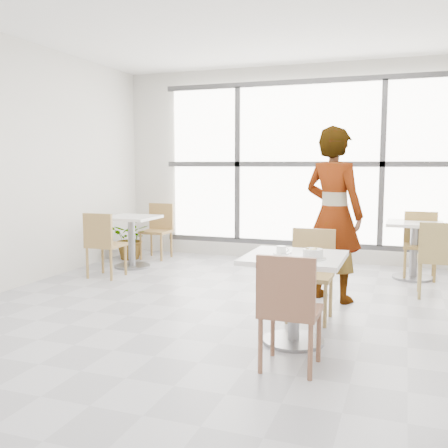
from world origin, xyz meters
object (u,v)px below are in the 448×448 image
(bg_chair_left_near, at_px, (103,241))
(bg_chair_right_far, at_px, (420,240))
(plant_left, at_px, (132,238))
(person, at_px, (333,215))
(bg_table_right, at_px, (414,242))
(main_table, at_px, (294,282))
(bg_chair_right_near, at_px, (438,255))
(chair_far, at_px, (311,268))
(bg_table_left, at_px, (132,234))
(bg_chair_left_far, at_px, (158,227))
(oatmeal_bowl, at_px, (313,254))
(chair_near, at_px, (289,305))
(coffee_cup, at_px, (281,250))

(bg_chair_left_near, xyz_separation_m, bg_chair_right_far, (3.93, 1.47, 0.00))
(plant_left, bearing_deg, bg_chair_left_near, -75.73)
(person, distance_m, bg_table_right, 1.72)
(main_table, bearing_deg, bg_chair_right_near, 57.81)
(chair_far, distance_m, bg_chair_right_near, 1.69)
(main_table, relative_size, bg_chair_right_near, 0.92)
(person, relative_size, plant_left, 2.79)
(main_table, distance_m, person, 1.56)
(bg_table_right, distance_m, bg_chair_left_near, 4.08)
(bg_table_right, bearing_deg, bg_chair_left_near, -160.71)
(bg_table_left, bearing_deg, main_table, -38.91)
(bg_chair_left_far, bearing_deg, bg_table_left, -91.15)
(bg_chair_right_near, distance_m, plant_left, 4.54)
(oatmeal_bowl, bearing_deg, bg_chair_left_near, 151.09)
(bg_table_left, distance_m, bg_chair_left_far, 0.82)
(oatmeal_bowl, height_order, plant_left, oatmeal_bowl)
(bg_table_right, height_order, plant_left, bg_table_right)
(chair_far, relative_size, person, 0.46)
(person, xyz_separation_m, bg_chair_left_near, (-2.99, 0.07, -0.45))
(bg_chair_left_near, relative_size, plant_left, 1.27)
(chair_near, xyz_separation_m, coffee_cup, (-0.21, 0.63, 0.28))
(main_table, height_order, bg_table_right, same)
(coffee_cup, bearing_deg, bg_chair_left_far, 131.36)
(chair_near, xyz_separation_m, bg_chair_right_far, (0.96, 3.64, 0.00))
(chair_near, bearing_deg, bg_chair_left_far, -51.81)
(oatmeal_bowl, distance_m, bg_table_right, 3.15)
(bg_table_left, height_order, plant_left, bg_table_left)
(main_table, height_order, plant_left, main_table)
(person, xyz_separation_m, bg_table_right, (0.86, 1.42, -0.47))
(bg_chair_left_far, distance_m, plant_left, 0.46)
(chair_far, distance_m, coffee_cup, 0.79)
(chair_near, relative_size, bg_chair_left_near, 1.00)
(main_table, height_order, bg_chair_right_far, bg_chair_right_far)
(bg_table_left, height_order, bg_chair_right_far, bg_chair_right_far)
(coffee_cup, bearing_deg, chair_far, 79.84)
(oatmeal_bowl, height_order, bg_chair_left_far, bg_chair_left_far)
(bg_table_left, bearing_deg, person, -15.53)
(chair_far, bearing_deg, bg_table_right, 66.01)
(coffee_cup, height_order, bg_table_left, coffee_cup)
(bg_chair_left_far, relative_size, plant_left, 1.27)
(chair_far, xyz_separation_m, bg_table_right, (0.96, 2.17, -0.01))
(chair_near, distance_m, chair_far, 1.36)
(bg_table_left, bearing_deg, chair_far, -28.64)
(bg_table_left, relative_size, bg_table_right, 1.00)
(bg_chair_right_near, bearing_deg, bg_table_right, -76.40)
(bg_chair_left_far, bearing_deg, bg_chair_right_far, -1.76)
(bg_chair_right_far, relative_size, plant_left, 1.27)
(chair_near, relative_size, bg_chair_right_near, 1.00)
(oatmeal_bowl, distance_m, plant_left, 4.56)
(main_table, relative_size, chair_near, 0.92)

